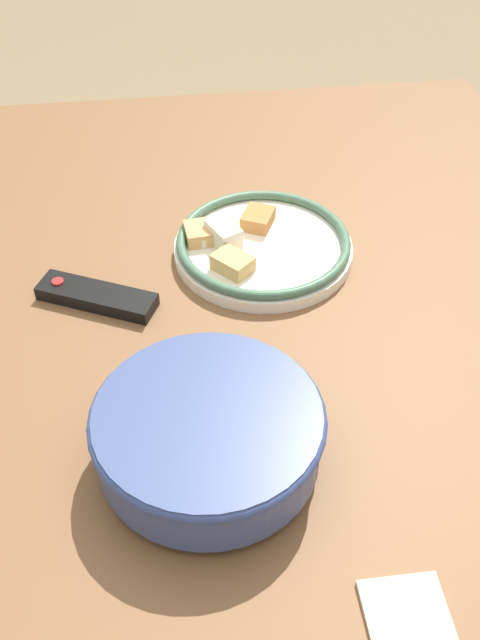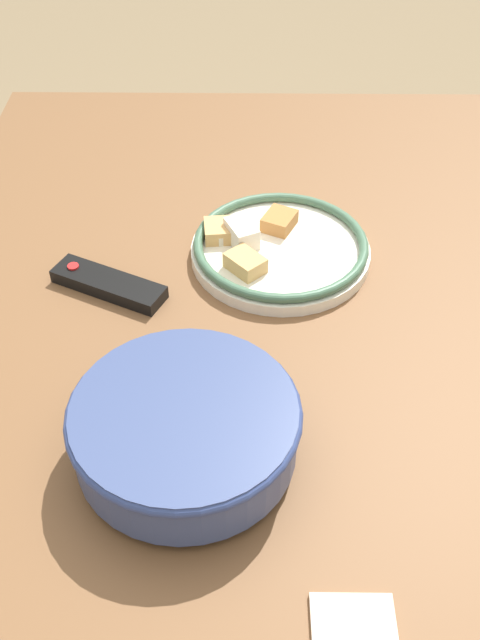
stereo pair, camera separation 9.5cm
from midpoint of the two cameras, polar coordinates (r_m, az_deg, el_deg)
name	(u,v)px [view 1 (the left image)]	position (r m, az deg, el deg)	size (l,w,h in m)	color
ground_plane	(266,616)	(1.57, 0.13, -21.74)	(8.00, 8.00, 0.00)	#7F6B4C
dining_table	(278,393)	(1.01, 0.19, -5.74)	(1.49, 1.03, 0.73)	brown
noodle_bowl	(208,433)	(0.82, -5.80, -8.78)	(0.26, 0.26, 0.08)	#384775
food_plate	(260,245)	(1.11, -0.95, 5.62)	(0.27, 0.27, 0.05)	silver
tv_remote	(97,296)	(1.06, -13.41, 1.64)	(0.12, 0.17, 0.02)	black
folded_napkin	(412,634)	(0.76, 9.28, -22.76)	(0.11, 0.08, 0.01)	beige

